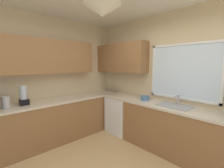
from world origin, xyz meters
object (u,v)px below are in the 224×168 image
at_px(kettle, 5,102).
at_px(bowl, 145,98).
at_px(sink_assembly, 174,105).
at_px(dishwasher, 122,115).
at_px(blender_appliance, 24,96).

height_order(kettle, bowl, kettle).
distance_m(kettle, sink_assembly, 2.96).
bearing_deg(dishwasher, kettle, -106.04).
distance_m(kettle, bowl, 2.59).
bearing_deg(bowl, kettle, -119.47).
bearing_deg(sink_assembly, kettle, -130.16).
xyz_separation_m(sink_assembly, blender_appliance, (-1.93, -1.98, 0.15)).
bearing_deg(blender_appliance, bowl, 56.66).
bearing_deg(blender_appliance, kettle, -86.03).
xyz_separation_m(dishwasher, bowl, (0.64, 0.03, 0.51)).
height_order(dishwasher, bowl, bowl).
xyz_separation_m(kettle, bowl, (1.28, 2.26, -0.06)).
xyz_separation_m(dishwasher, sink_assembly, (1.27, 0.04, 0.48)).
bearing_deg(dishwasher, blender_appliance, -108.80).
bearing_deg(dishwasher, sink_assembly, 1.66).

